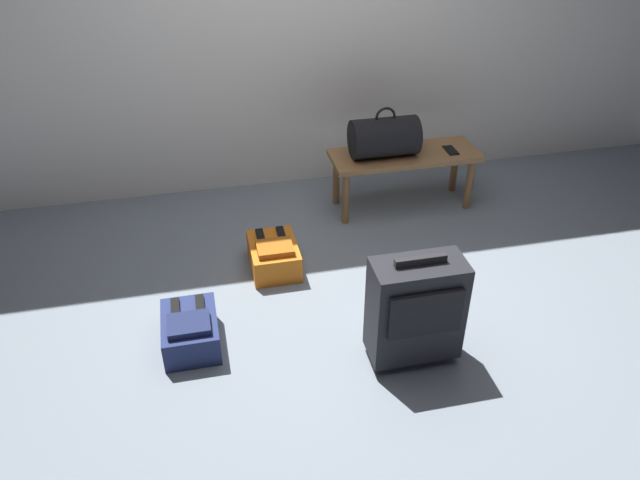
{
  "coord_description": "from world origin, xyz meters",
  "views": [
    {
      "loc": [
        -0.68,
        -2.56,
        2.25
      ],
      "look_at": [
        -0.04,
        0.35,
        0.25
      ],
      "focal_mm": 34.94,
      "sensor_mm": 36.0,
      "label": 1
    }
  ],
  "objects_px": {
    "bench": "(404,161)",
    "backpack_orange": "(274,255)",
    "cell_phone": "(451,150)",
    "backpack_navy": "(190,330)",
    "duffel_bag_black": "(384,137)",
    "suitcase_upright_charcoal": "(416,309)"
  },
  "relations": [
    {
      "from": "bench",
      "to": "backpack_orange",
      "type": "xyz_separation_m",
      "value": [
        -0.99,
        -0.55,
        -0.25
      ]
    },
    {
      "from": "cell_phone",
      "to": "backpack_navy",
      "type": "height_order",
      "value": "cell_phone"
    },
    {
      "from": "cell_phone",
      "to": "backpack_orange",
      "type": "bearing_deg",
      "value": -158.58
    },
    {
      "from": "duffel_bag_black",
      "to": "cell_phone",
      "type": "xyz_separation_m",
      "value": [
        0.47,
        -0.03,
        -0.13
      ]
    },
    {
      "from": "duffel_bag_black",
      "to": "cell_phone",
      "type": "relative_size",
      "value": 3.06
    },
    {
      "from": "suitcase_upright_charcoal",
      "to": "backpack_orange",
      "type": "height_order",
      "value": "suitcase_upright_charcoal"
    },
    {
      "from": "duffel_bag_black",
      "to": "backpack_navy",
      "type": "relative_size",
      "value": 1.16
    },
    {
      "from": "suitcase_upright_charcoal",
      "to": "backpack_navy",
      "type": "xyz_separation_m",
      "value": [
        -1.07,
        0.34,
        -0.22
      ]
    },
    {
      "from": "backpack_navy",
      "to": "backpack_orange",
      "type": "bearing_deg",
      "value": 47.5
    },
    {
      "from": "bench",
      "to": "duffel_bag_black",
      "type": "height_order",
      "value": "duffel_bag_black"
    },
    {
      "from": "bench",
      "to": "suitcase_upright_charcoal",
      "type": "relative_size",
      "value": 1.62
    },
    {
      "from": "bench",
      "to": "backpack_orange",
      "type": "relative_size",
      "value": 2.63
    },
    {
      "from": "suitcase_upright_charcoal",
      "to": "backpack_navy",
      "type": "height_order",
      "value": "suitcase_upright_charcoal"
    },
    {
      "from": "cell_phone",
      "to": "backpack_orange",
      "type": "distance_m",
      "value": 1.44
    },
    {
      "from": "bench",
      "to": "duffel_bag_black",
      "type": "xyz_separation_m",
      "value": [
        -0.15,
        0.0,
        0.19
      ]
    },
    {
      "from": "cell_phone",
      "to": "backpack_navy",
      "type": "relative_size",
      "value": 0.38
    },
    {
      "from": "backpack_navy",
      "to": "suitcase_upright_charcoal",
      "type": "bearing_deg",
      "value": -17.31
    },
    {
      "from": "suitcase_upright_charcoal",
      "to": "backpack_orange",
      "type": "xyz_separation_m",
      "value": [
        -0.55,
        0.9,
        -0.22
      ]
    },
    {
      "from": "backpack_orange",
      "to": "duffel_bag_black",
      "type": "bearing_deg",
      "value": 33.13
    },
    {
      "from": "suitcase_upright_charcoal",
      "to": "bench",
      "type": "bearing_deg",
      "value": 73.23
    },
    {
      "from": "bench",
      "to": "suitcase_upright_charcoal",
      "type": "xyz_separation_m",
      "value": [
        -0.44,
        -1.45,
        -0.03
      ]
    },
    {
      "from": "bench",
      "to": "backpack_navy",
      "type": "xyz_separation_m",
      "value": [
        -1.51,
        -1.12,
        -0.25
      ]
    }
  ]
}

